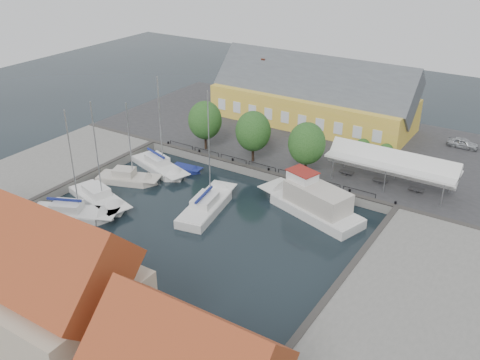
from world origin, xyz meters
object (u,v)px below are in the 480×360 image
(warehouse, at_px, (309,98))
(west_boat_c, at_px, (99,199))
(car_silver, at_px, (463,143))
(car_red, at_px, (257,135))
(west_boat_a, at_px, (159,167))
(west_boat_b, at_px, (127,180))
(west_boat_d, at_px, (72,215))
(trawler, at_px, (313,204))
(center_sailboat, at_px, (207,207))
(launch_sw, at_px, (32,223))
(tent_canopy, at_px, (392,163))
(launch_nw, at_px, (186,170))

(warehouse, relative_size, west_boat_c, 2.37)
(car_silver, distance_m, car_red, 26.34)
(west_boat_a, height_order, west_boat_b, west_boat_a)
(car_silver, relative_size, west_boat_d, 0.31)
(car_red, distance_m, trawler, 18.36)
(center_sailboat, bearing_deg, trawler, 30.00)
(west_boat_c, height_order, launch_sw, west_boat_c)
(tent_canopy, height_order, launch_nw, tent_canopy)
(launch_nw, bearing_deg, warehouse, 74.37)
(trawler, height_order, west_boat_b, west_boat_b)
(car_silver, relative_size, center_sailboat, 0.29)
(car_silver, bearing_deg, west_boat_b, 133.41)
(tent_canopy, bearing_deg, center_sailboat, -136.68)
(west_boat_b, distance_m, west_boat_d, 9.06)
(car_red, bearing_deg, warehouse, 43.21)
(west_boat_d, height_order, launch_sw, west_boat_d)
(center_sailboat, distance_m, trawler, 10.99)
(car_red, xyz_separation_m, launch_sw, (-8.78, -29.11, -1.64))
(center_sailboat, height_order, west_boat_d, center_sailboat)
(tent_canopy, xyz_separation_m, west_boat_d, (-25.56, -22.38, -3.41))
(car_red, distance_m, west_boat_d, 26.82)
(trawler, distance_m, west_boat_c, 22.80)
(car_red, distance_m, center_sailboat, 18.06)
(warehouse, relative_size, car_silver, 7.51)
(car_silver, relative_size, launch_sw, 0.86)
(tent_canopy, bearing_deg, launch_nw, -162.05)
(car_red, bearing_deg, launch_sw, -139.88)
(launch_sw, xyz_separation_m, launch_nw, (5.36, 18.22, -0.00))
(car_red, relative_size, west_boat_d, 0.37)
(warehouse, height_order, west_boat_b, warehouse)
(car_red, height_order, west_boat_c, west_boat_c)
(warehouse, height_order, west_boat_a, west_boat_a)
(center_sailboat, bearing_deg, west_boat_a, 154.67)
(car_silver, xyz_separation_m, west_boat_c, (-30.01, -34.04, -1.39))
(car_silver, height_order, center_sailboat, center_sailboat)
(warehouse, relative_size, west_boat_d, 2.35)
(warehouse, height_order, car_red, warehouse)
(car_red, height_order, launch_sw, car_red)
(launch_sw, bearing_deg, west_boat_d, 53.51)
(tent_canopy, relative_size, car_silver, 3.68)
(warehouse, distance_m, west_boat_a, 24.65)
(car_silver, bearing_deg, car_red, 117.09)
(west_boat_a, relative_size, west_boat_b, 1.21)
(trawler, distance_m, west_boat_b, 21.76)
(tent_canopy, bearing_deg, west_boat_c, -144.07)
(car_silver, xyz_separation_m, car_red, (-23.51, -11.88, 0.08))
(car_red, bearing_deg, west_boat_c, -139.45)
(west_boat_c, relative_size, west_boat_d, 0.99)
(tent_canopy, height_order, west_boat_d, west_boat_d)
(tent_canopy, distance_m, west_boat_d, 34.14)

